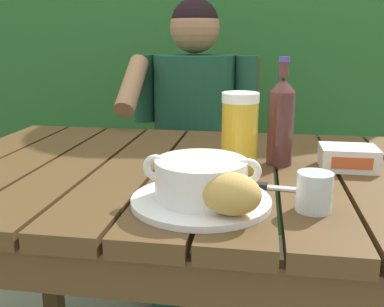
# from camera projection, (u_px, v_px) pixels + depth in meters

# --- Properties ---
(dining_table) EXTENTS (1.26, 0.83, 0.77)m
(dining_table) POSITION_uv_depth(u_px,v_px,m) (188.00, 206.00, 1.09)
(dining_table) COLOR #4F361C
(dining_table) RESTS_ON ground_plane
(hedge_backdrop) EXTENTS (3.44, 0.96, 2.50)m
(hedge_backdrop) POSITION_uv_depth(u_px,v_px,m) (296.00, 17.00, 2.47)
(hedge_backdrop) COLOR #285D28
(hedge_backdrop) RESTS_ON ground_plane
(chair_near_diner) EXTENTS (0.50, 0.47, 0.98)m
(chair_near_diner) POSITION_uv_depth(u_px,v_px,m) (200.00, 173.00, 1.97)
(chair_near_diner) COLOR #4F3814
(chair_near_diner) RESTS_ON ground_plane
(person_eating) EXTENTS (0.48, 0.47, 1.21)m
(person_eating) POSITION_uv_depth(u_px,v_px,m) (192.00, 131.00, 1.71)
(person_eating) COLOR #1B4833
(person_eating) RESTS_ON ground_plane
(serving_plate) EXTENTS (0.26, 0.26, 0.01)m
(serving_plate) POSITION_uv_depth(u_px,v_px,m) (201.00, 200.00, 0.82)
(serving_plate) COLOR white
(serving_plate) RESTS_ON dining_table
(soup_bowl) EXTENTS (0.22, 0.17, 0.08)m
(soup_bowl) POSITION_uv_depth(u_px,v_px,m) (201.00, 178.00, 0.81)
(soup_bowl) COLOR white
(soup_bowl) RESTS_ON serving_plate
(bread_roll) EXTENTS (0.12, 0.09, 0.07)m
(bread_roll) POSITION_uv_depth(u_px,v_px,m) (231.00, 194.00, 0.74)
(bread_roll) COLOR tan
(bread_roll) RESTS_ON serving_plate
(beer_glass) EXTENTS (0.08, 0.08, 0.18)m
(beer_glass) POSITION_uv_depth(u_px,v_px,m) (240.00, 132.00, 1.00)
(beer_glass) COLOR gold
(beer_glass) RESTS_ON dining_table
(beer_bottle) EXTENTS (0.06, 0.06, 0.26)m
(beer_bottle) POSITION_uv_depth(u_px,v_px,m) (281.00, 120.00, 1.05)
(beer_bottle) COLOR #4F2A27
(beer_bottle) RESTS_ON dining_table
(water_glass_small) EXTENTS (0.06, 0.06, 0.07)m
(water_glass_small) POSITION_uv_depth(u_px,v_px,m) (314.00, 192.00, 0.78)
(water_glass_small) COLOR silver
(water_glass_small) RESTS_ON dining_table
(butter_tub) EXTENTS (0.13, 0.10, 0.05)m
(butter_tub) POSITION_uv_depth(u_px,v_px,m) (348.00, 158.00, 1.04)
(butter_tub) COLOR white
(butter_tub) RESTS_ON dining_table
(table_knife) EXTENTS (0.15, 0.04, 0.01)m
(table_knife) POSITION_uv_depth(u_px,v_px,m) (266.00, 186.00, 0.91)
(table_knife) COLOR silver
(table_knife) RESTS_ON dining_table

